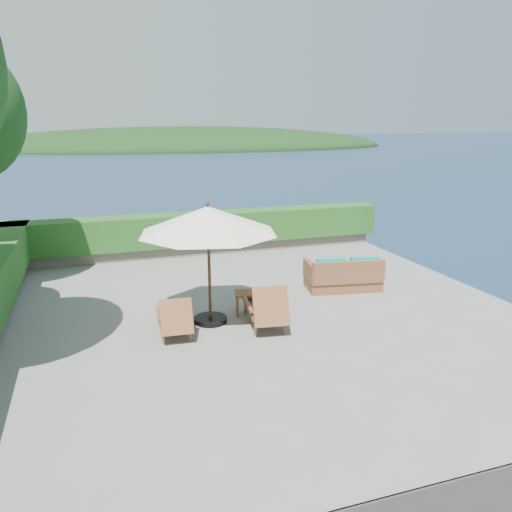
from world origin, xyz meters
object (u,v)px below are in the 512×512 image
object	(u,v)px
side_table	(246,296)
wicker_loveseat	(344,276)
lounge_left	(175,317)
patio_umbrella	(208,221)
lounge_right	(266,307)

from	to	relation	value
side_table	wicker_loveseat	distance (m)	3.03
lounge_left	patio_umbrella	bearing A→B (deg)	28.09
lounge_right	side_table	size ratio (longest dim) A/B	3.13
patio_umbrella	side_table	distance (m)	2.02
lounge_left	lounge_right	world-z (taller)	lounge_right
lounge_left	side_table	xyz separation A→B (m)	(1.70, 0.59, 0.05)
lounge_left	lounge_right	distance (m)	1.91
lounge_left	side_table	bearing A→B (deg)	23.35
patio_umbrella	wicker_loveseat	size ratio (longest dim) A/B	1.68
wicker_loveseat	side_table	bearing A→B (deg)	-154.29
lounge_left	side_table	world-z (taller)	lounge_left
patio_umbrella	side_table	world-z (taller)	patio_umbrella
patio_umbrella	wicker_loveseat	distance (m)	4.34
side_table	wicker_loveseat	world-z (taller)	wicker_loveseat
lounge_left	side_table	distance (m)	1.80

